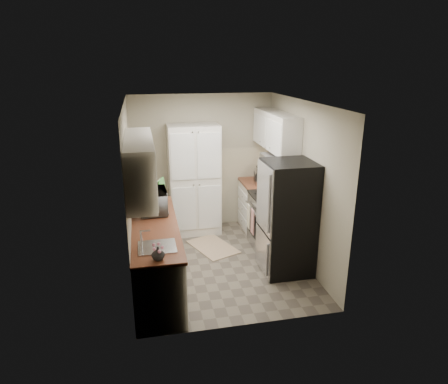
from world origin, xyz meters
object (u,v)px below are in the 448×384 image
Objects in this scene: pantry_cabinet at (194,180)px; electric_range at (271,221)px; wine_bottle at (146,192)px; microwave at (153,201)px; refrigerator at (287,218)px; toaster_oven at (263,177)px.

electric_range is at bearing -38.22° from pantry_cabinet.
pantry_cabinet is 1.18m from wine_bottle.
pantry_cabinet is 1.58m from electric_range.
microwave is 1.74× the size of wine_bottle.
microwave is (-1.92, 0.48, 0.23)m from refrigerator.
refrigerator is (1.14, -1.73, -0.15)m from pantry_cabinet.
refrigerator reaches higher than toaster_oven.
microwave reaches higher than toaster_oven.
toaster_oven is (2.02, 1.06, -0.05)m from microwave.
wine_bottle reaches higher than microwave.
electric_range is 0.66× the size of refrigerator.
wine_bottle is (-0.09, 0.45, 0.01)m from microwave.
toaster_oven is (1.24, -0.18, 0.04)m from pantry_cabinet.
toaster_oven is (2.11, 0.61, -0.05)m from wine_bottle.
electric_range is at bearing -3.58° from wine_bottle.
pantry_cabinet reaches higher than toaster_oven.
wine_bottle is (-0.87, -0.80, 0.09)m from pantry_cabinet.
microwave is at bearing -122.00° from pantry_cabinet.
toaster_oven is at bearing 16.20° from wine_bottle.
microwave is at bearing -170.68° from electric_range.
electric_range is 0.93m from toaster_oven.
refrigerator is at bearing -82.52° from toaster_oven.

